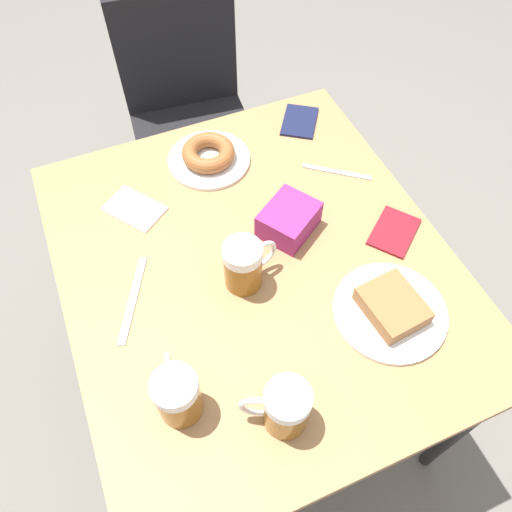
{
  "coord_description": "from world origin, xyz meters",
  "views": [
    {
      "loc": [
        -0.24,
        -0.57,
        1.62
      ],
      "look_at": [
        0.0,
        0.0,
        0.72
      ],
      "focal_mm": 35.0,
      "sensor_mm": 36.0,
      "label": 1
    }
  ],
  "objects_px": {
    "beer_mug_center": "(244,265)",
    "fork": "(337,172)",
    "beer_mug_left": "(177,394)",
    "blue_pouch": "(289,220)",
    "passport_near_edge": "(300,121)",
    "plate_with_cake": "(391,309)",
    "passport_far_edge": "(394,232)",
    "napkin_folded": "(134,209)",
    "plate_with_donut": "(209,155)",
    "knife": "(133,299)",
    "chair": "(187,102)",
    "beer_mug_right": "(285,408)"
  },
  "relations": [
    {
      "from": "beer_mug_center",
      "to": "fork",
      "type": "relative_size",
      "value": 0.85
    },
    {
      "from": "beer_mug_left",
      "to": "blue_pouch",
      "type": "height_order",
      "value": "beer_mug_left"
    },
    {
      "from": "beer_mug_center",
      "to": "passport_near_edge",
      "type": "height_order",
      "value": "beer_mug_center"
    },
    {
      "from": "plate_with_cake",
      "to": "passport_far_edge",
      "type": "xyz_separation_m",
      "value": [
        0.12,
        0.17,
        -0.01
      ]
    },
    {
      "from": "plate_with_cake",
      "to": "napkin_folded",
      "type": "distance_m",
      "value": 0.63
    },
    {
      "from": "passport_far_edge",
      "to": "passport_near_edge",
      "type": "bearing_deg",
      "value": 94.68
    },
    {
      "from": "plate_with_donut",
      "to": "knife",
      "type": "relative_size",
      "value": 1.08
    },
    {
      "from": "plate_with_donut",
      "to": "chair",
      "type": "bearing_deg",
      "value": 80.79
    },
    {
      "from": "chair",
      "to": "beer_mug_right",
      "type": "bearing_deg",
      "value": -92.64
    },
    {
      "from": "beer_mug_right",
      "to": "knife",
      "type": "relative_size",
      "value": 0.62
    },
    {
      "from": "beer_mug_center",
      "to": "knife",
      "type": "distance_m",
      "value": 0.25
    },
    {
      "from": "plate_with_cake",
      "to": "fork",
      "type": "relative_size",
      "value": 1.62
    },
    {
      "from": "plate_with_cake",
      "to": "beer_mug_center",
      "type": "xyz_separation_m",
      "value": [
        -0.24,
        0.19,
        0.04
      ]
    },
    {
      "from": "plate_with_cake",
      "to": "passport_near_edge",
      "type": "distance_m",
      "value": 0.61
    },
    {
      "from": "passport_far_edge",
      "to": "plate_with_donut",
      "type": "bearing_deg",
      "value": 129.26
    },
    {
      "from": "beer_mug_right",
      "to": "napkin_folded",
      "type": "bearing_deg",
      "value": 101.56
    },
    {
      "from": "beer_mug_left",
      "to": "beer_mug_center",
      "type": "bearing_deg",
      "value": 44.51
    },
    {
      "from": "napkin_folded",
      "to": "fork",
      "type": "bearing_deg",
      "value": -9.08
    },
    {
      "from": "plate_with_cake",
      "to": "fork",
      "type": "distance_m",
      "value": 0.4
    },
    {
      "from": "chair",
      "to": "fork",
      "type": "distance_m",
      "value": 0.71
    },
    {
      "from": "beer_mug_left",
      "to": "fork",
      "type": "distance_m",
      "value": 0.68
    },
    {
      "from": "beer_mug_left",
      "to": "passport_near_edge",
      "type": "distance_m",
      "value": 0.82
    },
    {
      "from": "plate_with_donut",
      "to": "beer_mug_left",
      "type": "height_order",
      "value": "beer_mug_left"
    },
    {
      "from": "plate_with_cake",
      "to": "plate_with_donut",
      "type": "xyz_separation_m",
      "value": [
        -0.19,
        0.56,
        0.0
      ]
    },
    {
      "from": "plate_with_donut",
      "to": "passport_near_edge",
      "type": "xyz_separation_m",
      "value": [
        0.28,
        0.04,
        -0.02
      ]
    },
    {
      "from": "plate_with_donut",
      "to": "passport_near_edge",
      "type": "bearing_deg",
      "value": 8.97
    },
    {
      "from": "chair",
      "to": "blue_pouch",
      "type": "relative_size",
      "value": 5.27
    },
    {
      "from": "beer_mug_left",
      "to": "fork",
      "type": "xyz_separation_m",
      "value": [
        0.54,
        0.41,
        -0.06
      ]
    },
    {
      "from": "plate_with_cake",
      "to": "passport_near_edge",
      "type": "bearing_deg",
      "value": 82.02
    },
    {
      "from": "plate_with_donut",
      "to": "blue_pouch",
      "type": "xyz_separation_m",
      "value": [
        0.09,
        -0.28,
        0.01
      ]
    },
    {
      "from": "fork",
      "to": "passport_near_edge",
      "type": "bearing_deg",
      "value": 91.31
    },
    {
      "from": "fork",
      "to": "knife",
      "type": "bearing_deg",
      "value": -164.39
    },
    {
      "from": "chair",
      "to": "plate_with_cake",
      "type": "distance_m",
      "value": 1.08
    },
    {
      "from": "plate_with_donut",
      "to": "beer_mug_left",
      "type": "relative_size",
      "value": 1.68
    },
    {
      "from": "passport_far_edge",
      "to": "napkin_folded",
      "type": "bearing_deg",
      "value": 150.59
    },
    {
      "from": "chair",
      "to": "napkin_folded",
      "type": "xyz_separation_m",
      "value": [
        -0.3,
        -0.57,
        0.2
      ]
    },
    {
      "from": "plate_with_cake",
      "to": "passport_far_edge",
      "type": "height_order",
      "value": "plate_with_cake"
    },
    {
      "from": "beer_mug_left",
      "to": "passport_far_edge",
      "type": "xyz_separation_m",
      "value": [
        0.57,
        0.19,
        -0.06
      ]
    },
    {
      "from": "napkin_folded",
      "to": "passport_near_edge",
      "type": "distance_m",
      "value": 0.51
    },
    {
      "from": "chair",
      "to": "napkin_folded",
      "type": "relative_size",
      "value": 5.24
    },
    {
      "from": "napkin_folded",
      "to": "beer_mug_center",
      "type": "bearing_deg",
      "value": -59.74
    },
    {
      "from": "chair",
      "to": "beer_mug_right",
      "type": "distance_m",
      "value": 1.2
    },
    {
      "from": "plate_with_cake",
      "to": "blue_pouch",
      "type": "bearing_deg",
      "value": 109.68
    },
    {
      "from": "beer_mug_left",
      "to": "plate_with_donut",
      "type": "bearing_deg",
      "value": 65.54
    },
    {
      "from": "beer_mug_center",
      "to": "chair",
      "type": "bearing_deg",
      "value": 81.31
    },
    {
      "from": "passport_far_edge",
      "to": "blue_pouch",
      "type": "relative_size",
      "value": 0.96
    },
    {
      "from": "beer_mug_left",
      "to": "chair",
      "type": "bearing_deg",
      "value": 72.27
    },
    {
      "from": "plate_with_donut",
      "to": "plate_with_cake",
      "type": "bearing_deg",
      "value": -70.87
    },
    {
      "from": "chair",
      "to": "beer_mug_right",
      "type": "xyz_separation_m",
      "value": [
        -0.18,
        -1.16,
        0.26
      ]
    },
    {
      "from": "passport_far_edge",
      "to": "fork",
      "type": "bearing_deg",
      "value": 97.83
    }
  ]
}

